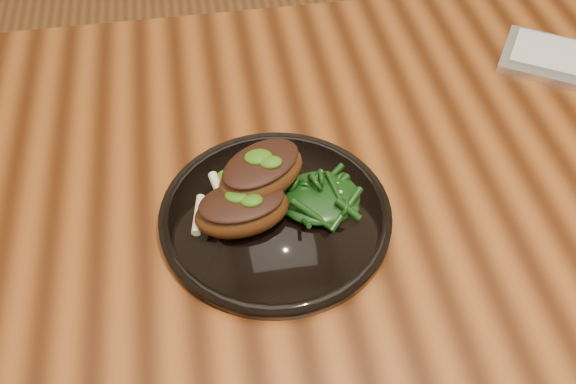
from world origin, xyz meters
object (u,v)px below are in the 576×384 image
Objects in this scene: desk at (425,199)px; lamb_chop_front at (242,209)px; greens_heap at (320,194)px; plate at (276,216)px.

lamb_chop_front is (-0.27, -0.08, 0.12)m from desk.
desk is 15.96× the size of greens_heap.
desk is at bearing 20.93° from greens_heap.
desk is 5.62× the size of plate.
plate is (-0.23, -0.07, 0.09)m from desk.
greens_heap reaches higher than plate.
greens_heap is (0.06, 0.01, 0.02)m from plate.
greens_heap is at bearing 5.19° from plate.
desk is 0.31m from lamb_chop_front.
lamb_chop_front is 0.10m from greens_heap.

